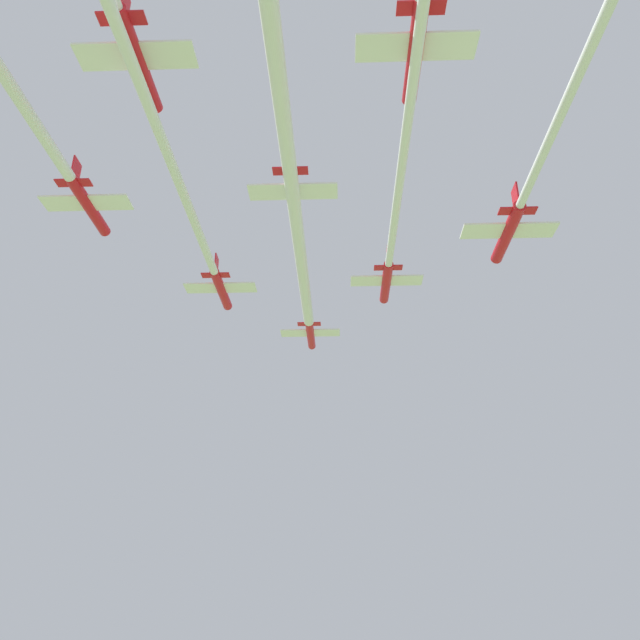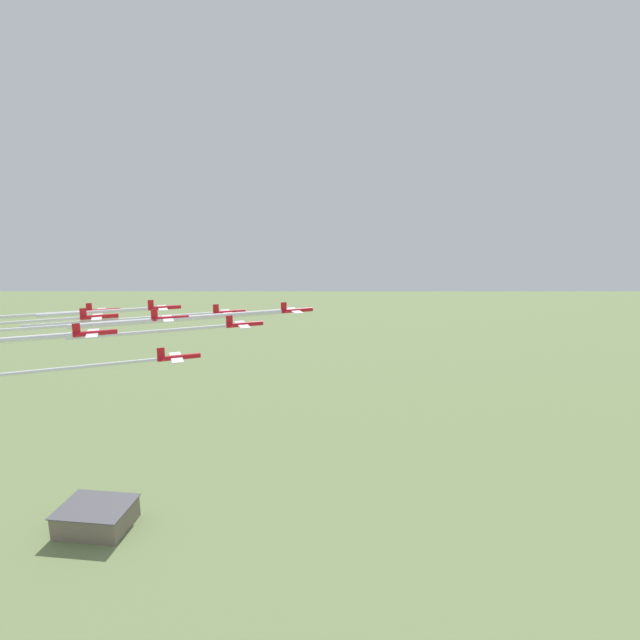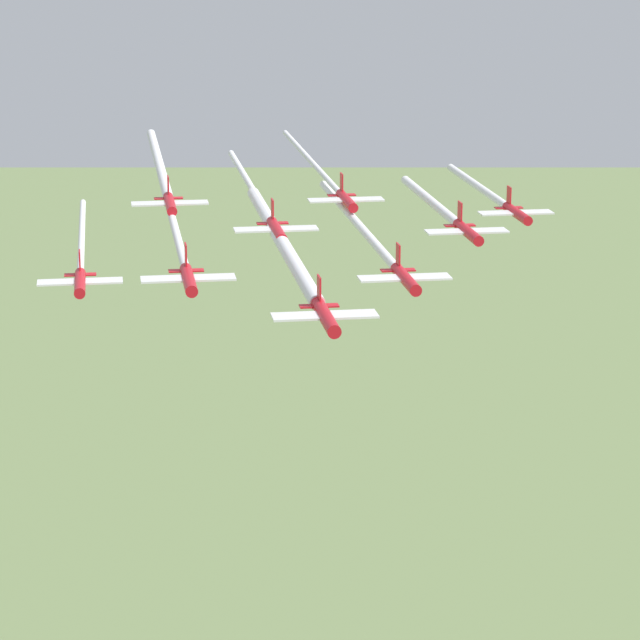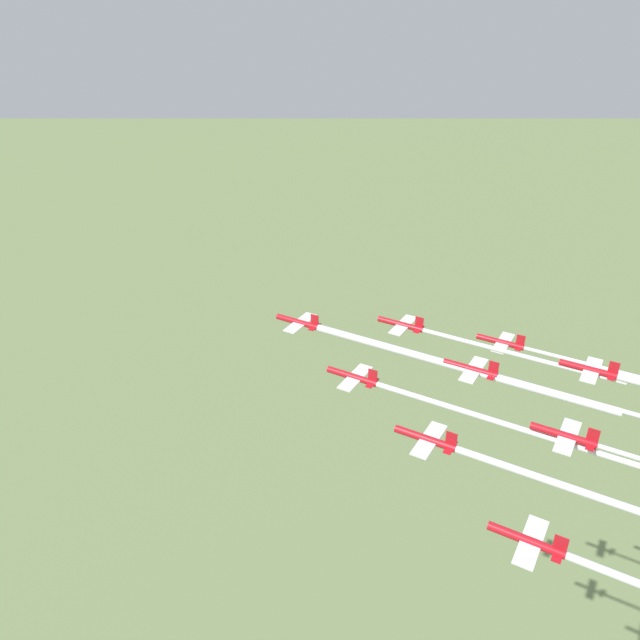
{
  "view_description": "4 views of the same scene",
  "coord_description": "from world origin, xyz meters",
  "px_view_note": "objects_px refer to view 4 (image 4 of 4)",
  "views": [
    {
      "loc": [
        -32.74,
        -27.18,
        90.82
      ],
      "look_at": [
        33.43,
        10.75,
        125.12
      ],
      "focal_mm": 35.0,
      "sensor_mm": 36.0,
      "label": 1
    },
    {
      "loc": [
        63.94,
        -120.47,
        154.1
      ],
      "look_at": [
        48.41,
        9.15,
        125.99
      ],
      "focal_mm": 28.0,
      "sensor_mm": 36.0,
      "label": 2
    },
    {
      "loc": [
        153.79,
        56.29,
        158.46
      ],
      "look_at": [
        39.81,
        15.77,
        126.42
      ],
      "focal_mm": 85.0,
      "sensor_mm": 36.0,
      "label": 3
    },
    {
      "loc": [
        -52.18,
        69.65,
        184.47
      ],
      "look_at": [
        43.57,
        9.86,
        124.3
      ],
      "focal_mm": 35.0,
      "sensor_mm": 36.0,
      "label": 4
    }
  ],
  "objects_px": {
    "jet_2": "(402,325)",
    "jet_7": "(566,436)",
    "jet_3": "(427,439)",
    "jet_8": "(590,369)",
    "jet_1": "(354,377)",
    "jet_6": "(529,541)",
    "jet_5": "(502,342)",
    "jet_4": "(472,369)",
    "jet_0": "(299,322)"
  },
  "relations": [
    {
      "from": "jet_0",
      "to": "jet_7",
      "type": "bearing_deg",
      "value": -101.09
    },
    {
      "from": "jet_7",
      "to": "jet_8",
      "type": "height_order",
      "value": "jet_8"
    },
    {
      "from": "jet_3",
      "to": "jet_0",
      "type": "bearing_deg",
      "value": 59.53
    },
    {
      "from": "jet_0",
      "to": "jet_1",
      "type": "xyz_separation_m",
      "value": [
        -20.06,
        0.93,
        -1.18
      ]
    },
    {
      "from": "jet_0",
      "to": "jet_3",
      "type": "height_order",
      "value": "jet_0"
    },
    {
      "from": "jet_2",
      "to": "jet_5",
      "type": "relative_size",
      "value": 1.0
    },
    {
      "from": "jet_1",
      "to": "jet_3",
      "type": "distance_m",
      "value": 20.09
    },
    {
      "from": "jet_6",
      "to": "jet_3",
      "type": "bearing_deg",
      "value": 59.53
    },
    {
      "from": "jet_5",
      "to": "jet_7",
      "type": "height_order",
      "value": "jet_7"
    },
    {
      "from": "jet_0",
      "to": "jet_2",
      "type": "bearing_deg",
      "value": -59.53
    },
    {
      "from": "jet_6",
      "to": "jet_2",
      "type": "bearing_deg",
      "value": 40.36
    },
    {
      "from": "jet_5",
      "to": "jet_7",
      "type": "xyz_separation_m",
      "value": [
        -29.56,
        18.94,
        4.64
      ]
    },
    {
      "from": "jet_5",
      "to": "jet_6",
      "type": "bearing_deg",
      "value": -161.22
    },
    {
      "from": "jet_3",
      "to": "jet_6",
      "type": "height_order",
      "value": "jet_3"
    },
    {
      "from": "jet_8",
      "to": "jet_2",
      "type": "bearing_deg",
      "value": 90.0
    },
    {
      "from": "jet_6",
      "to": "jet_7",
      "type": "distance_m",
      "value": 20.47
    },
    {
      "from": "jet_1",
      "to": "jet_5",
      "type": "height_order",
      "value": "jet_1"
    },
    {
      "from": "jet_4",
      "to": "jet_7",
      "type": "relative_size",
      "value": 1.0
    },
    {
      "from": "jet_3",
      "to": "jet_8",
      "type": "distance_m",
      "value": 35.11
    },
    {
      "from": "jet_7",
      "to": "jet_3",
      "type": "bearing_deg",
      "value": 120.47
    },
    {
      "from": "jet_0",
      "to": "jet_5",
      "type": "height_order",
      "value": "jet_0"
    },
    {
      "from": "jet_0",
      "to": "jet_1",
      "type": "height_order",
      "value": "jet_0"
    },
    {
      "from": "jet_5",
      "to": "jet_8",
      "type": "xyz_separation_m",
      "value": [
        -20.06,
        0.93,
        4.78
      ]
    },
    {
      "from": "jet_1",
      "to": "jet_4",
      "type": "relative_size",
      "value": 1.0
    },
    {
      "from": "jet_0",
      "to": "jet_7",
      "type": "distance_m",
      "value": 52.91
    },
    {
      "from": "jet_5",
      "to": "jet_8",
      "type": "relative_size",
      "value": 1.0
    },
    {
      "from": "jet_2",
      "to": "jet_7",
      "type": "relative_size",
      "value": 1.0
    },
    {
      "from": "jet_3",
      "to": "jet_5",
      "type": "bearing_deg",
      "value": -0.0
    },
    {
      "from": "jet_4",
      "to": "jet_3",
      "type": "bearing_deg",
      "value": -180.0
    },
    {
      "from": "jet_1",
      "to": "jet_8",
      "type": "distance_m",
      "value": 40.18
    },
    {
      "from": "jet_1",
      "to": "jet_8",
      "type": "xyz_separation_m",
      "value": [
        -21.11,
        -34.16,
        1.37
      ]
    },
    {
      "from": "jet_3",
      "to": "jet_7",
      "type": "xyz_separation_m",
      "value": [
        -10.56,
        -17.08,
        0.54
      ]
    },
    {
      "from": "jet_4",
      "to": "jet_8",
      "type": "distance_m",
      "value": 20.08
    },
    {
      "from": "jet_3",
      "to": "jet_5",
      "type": "distance_m",
      "value": 40.93
    },
    {
      "from": "jet_5",
      "to": "jet_8",
      "type": "bearing_deg",
      "value": -120.47
    },
    {
      "from": "jet_0",
      "to": "jet_8",
      "type": "relative_size",
      "value": 1.0
    },
    {
      "from": "jet_3",
      "to": "jet_7",
      "type": "bearing_deg",
      "value": -59.53
    },
    {
      "from": "jet_2",
      "to": "jet_5",
      "type": "height_order",
      "value": "jet_2"
    },
    {
      "from": "jet_2",
      "to": "jet_4",
      "type": "height_order",
      "value": "jet_4"
    },
    {
      "from": "jet_4",
      "to": "jet_8",
      "type": "xyz_separation_m",
      "value": [
        -10.56,
        -17.08,
        -0.15
      ]
    },
    {
      "from": "jet_1",
      "to": "jet_8",
      "type": "height_order",
      "value": "jet_8"
    },
    {
      "from": "jet_1",
      "to": "jet_5",
      "type": "xyz_separation_m",
      "value": [
        -1.05,
        -35.09,
        -3.41
      ]
    },
    {
      "from": "jet_4",
      "to": "jet_7",
      "type": "bearing_deg",
      "value": -120.47
    },
    {
      "from": "jet_4",
      "to": "jet_7",
      "type": "xyz_separation_m",
      "value": [
        -20.06,
        0.93,
        -0.28
      ]
    },
    {
      "from": "jet_5",
      "to": "jet_7",
      "type": "relative_size",
      "value": 1.0
    },
    {
      "from": "jet_4",
      "to": "jet_5",
      "type": "height_order",
      "value": "jet_4"
    },
    {
      "from": "jet_2",
      "to": "jet_0",
      "type": "bearing_deg",
      "value": 120.47
    },
    {
      "from": "jet_4",
      "to": "jet_6",
      "type": "bearing_deg",
      "value": -150.46
    },
    {
      "from": "jet_4",
      "to": "jet_6",
      "type": "distance_m",
      "value": 35.19
    },
    {
      "from": "jet_0",
      "to": "jet_4",
      "type": "height_order",
      "value": "jet_4"
    }
  ]
}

